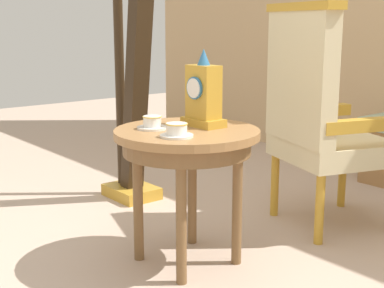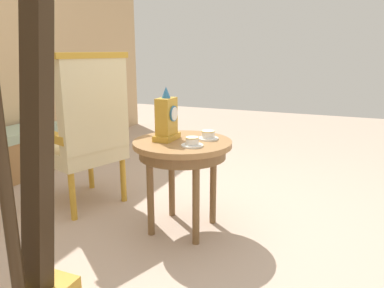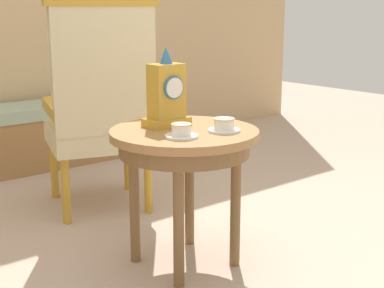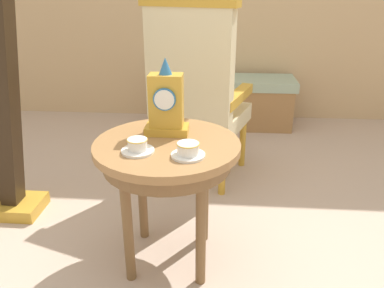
{
  "view_description": "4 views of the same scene",
  "coord_description": "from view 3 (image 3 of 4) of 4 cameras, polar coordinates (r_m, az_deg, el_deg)",
  "views": [
    {
      "loc": [
        1.82,
        -1.38,
        1.04
      ],
      "look_at": [
        -0.04,
        0.14,
        0.52
      ],
      "focal_mm": 52.14,
      "sensor_mm": 36.0,
      "label": 1
    },
    {
      "loc": [
        -2.07,
        -0.84,
        1.16
      ],
      "look_at": [
        0.07,
        0.04,
        0.57
      ],
      "focal_mm": 34.71,
      "sensor_mm": 36.0,
      "label": 2
    },
    {
      "loc": [
        -1.47,
        -1.74,
        1.11
      ],
      "look_at": [
        0.01,
        0.04,
        0.55
      ],
      "focal_mm": 53.81,
      "sensor_mm": 36.0,
      "label": 3
    },
    {
      "loc": [
        0.22,
        -1.39,
        1.23
      ],
      "look_at": [
        0.1,
        0.21,
        0.54
      ],
      "focal_mm": 35.77,
      "sensor_mm": 36.0,
      "label": 4
    }
  ],
  "objects": [
    {
      "name": "teacup_left",
      "position": [
        2.24,
        -1.06,
        1.25
      ],
      "size": [
        0.13,
        0.13,
        0.06
      ],
      "color": "white",
      "rests_on": "side_table"
    },
    {
      "name": "armchair",
      "position": [
        3.08,
        -9.06,
        3.87
      ],
      "size": [
        0.68,
        0.68,
        1.14
      ],
      "color": "beige",
      "rests_on": "ground"
    },
    {
      "name": "mantel_clock",
      "position": [
        2.44,
        -2.53,
        4.89
      ],
      "size": [
        0.19,
        0.11,
        0.34
      ],
      "color": "gold",
      "rests_on": "side_table"
    },
    {
      "name": "side_table",
      "position": [
        2.41,
        -0.76,
        -0.41
      ],
      "size": [
        0.62,
        0.62,
        0.6
      ],
      "color": "#9E7042",
      "rests_on": "ground"
    },
    {
      "name": "ground_plane",
      "position": [
        2.53,
        0.42,
        -12.28
      ],
      "size": [
        10.0,
        10.0,
        0.0
      ],
      "primitive_type": "plane",
      "color": "#BCA38E"
    },
    {
      "name": "teacup_right",
      "position": [
        2.35,
        3.19,
        1.84
      ],
      "size": [
        0.13,
        0.13,
        0.06
      ],
      "color": "white",
      "rests_on": "side_table"
    },
    {
      "name": "window_bench",
      "position": [
        4.18,
        -13.83,
        1.05
      ],
      "size": [
        1.16,
        0.4,
        0.44
      ],
      "color": "#9EB299",
      "rests_on": "ground"
    }
  ]
}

